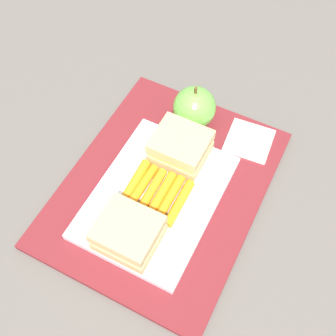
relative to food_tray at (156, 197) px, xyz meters
name	(u,v)px	position (x,y,z in m)	size (l,w,h in m)	color
ground_plane	(164,189)	(0.03, 0.00, -0.02)	(2.40, 2.40, 0.00)	#56514C
lunchbag_mat	(164,187)	(0.03, 0.00, -0.01)	(0.36, 0.28, 0.01)	maroon
food_tray	(156,197)	(0.00, 0.00, 0.00)	(0.23, 0.17, 0.01)	white
sandwich_half_left	(128,233)	(-0.08, 0.00, 0.03)	(0.07, 0.08, 0.04)	tan
sandwich_half_right	(180,147)	(0.08, 0.00, 0.03)	(0.07, 0.08, 0.04)	tan
carrot_sticks_bundle	(156,192)	(0.00, 0.00, 0.01)	(0.08, 0.09, 0.02)	orange
apple	(194,108)	(0.16, 0.01, 0.03)	(0.07, 0.07, 0.08)	#66B742
paper_napkin	(249,141)	(0.16, -0.08, 0.00)	(0.07, 0.07, 0.00)	white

